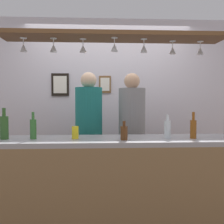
% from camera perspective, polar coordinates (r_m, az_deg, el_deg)
% --- Properties ---
extents(ground_plane, '(8.00, 8.00, 0.00)m').
position_cam_1_polar(ground_plane, '(3.13, 0.10, -23.08)').
color(ground_plane, brown).
extents(back_wall, '(4.40, 0.06, 2.60)m').
position_cam_1_polar(back_wall, '(3.92, -0.76, 1.80)').
color(back_wall, silver).
rests_on(back_wall, ground_plane).
extents(bar_counter, '(2.70, 0.55, 0.98)m').
position_cam_1_polar(bar_counter, '(2.42, 0.77, -13.93)').
color(bar_counter, '#99999E').
rests_on(bar_counter, ground_plane).
extents(overhead_glass_rack, '(2.20, 0.36, 0.04)m').
position_cam_1_polar(overhead_glass_rack, '(2.60, 0.48, 16.60)').
color(overhead_glass_rack, brown).
extents(hanging_wineglass_far_left, '(0.07, 0.07, 0.13)m').
position_cam_1_polar(hanging_wineglass_far_left, '(2.67, -19.32, 13.61)').
color(hanging_wineglass_far_left, silver).
rests_on(hanging_wineglass_far_left, overhead_glass_rack).
extents(hanging_wineglass_left, '(0.07, 0.07, 0.13)m').
position_cam_1_polar(hanging_wineglass_left, '(2.61, -13.04, 13.96)').
color(hanging_wineglass_left, silver).
rests_on(hanging_wineglass_left, overhead_glass_rack).
extents(hanging_wineglass_center_left, '(0.07, 0.07, 0.13)m').
position_cam_1_polar(hanging_wineglass_center_left, '(2.58, -6.55, 14.11)').
color(hanging_wineglass_center_left, silver).
rests_on(hanging_wineglass_center_left, overhead_glass_rack).
extents(hanging_wineglass_center, '(0.07, 0.07, 0.13)m').
position_cam_1_polar(hanging_wineglass_center, '(2.52, 0.64, 14.41)').
color(hanging_wineglass_center, silver).
rests_on(hanging_wineglass_center, overhead_glass_rack).
extents(hanging_wineglass_center_right, '(0.07, 0.07, 0.13)m').
position_cam_1_polar(hanging_wineglass_center_right, '(2.59, 7.19, 14.08)').
color(hanging_wineglass_center_right, silver).
rests_on(hanging_wineglass_center_right, overhead_glass_rack).
extents(hanging_wineglass_right, '(0.07, 0.07, 0.13)m').
position_cam_1_polar(hanging_wineglass_right, '(2.73, 13.47, 13.45)').
color(hanging_wineglass_right, silver).
rests_on(hanging_wineglass_right, overhead_glass_rack).
extents(hanging_wineglass_far_right, '(0.07, 0.07, 0.13)m').
position_cam_1_polar(hanging_wineglass_far_right, '(2.82, 19.24, 12.99)').
color(hanging_wineglass_far_right, silver).
rests_on(hanging_wineglass_far_right, overhead_glass_rack).
extents(person_left_teal_shirt, '(0.34, 0.34, 1.71)m').
position_cam_1_polar(person_left_teal_shirt, '(3.22, -5.25, -3.14)').
color(person_left_teal_shirt, '#2D334C').
rests_on(person_left_teal_shirt, ground_plane).
extents(person_middle_grey_shirt, '(0.34, 0.34, 1.70)m').
position_cam_1_polar(person_middle_grey_shirt, '(3.25, 4.48, -3.19)').
color(person_middle_grey_shirt, '#2D334C').
rests_on(person_middle_grey_shirt, ground_plane).
extents(bottle_beer_amber_tall, '(0.06, 0.06, 0.26)m').
position_cam_1_polar(bottle_beer_amber_tall, '(2.60, 17.83, -3.51)').
color(bottle_beer_amber_tall, brown).
rests_on(bottle_beer_amber_tall, bar_counter).
extents(bottle_beer_brown_stubby, '(0.07, 0.07, 0.18)m').
position_cam_1_polar(bottle_beer_brown_stubby, '(2.38, 2.73, -4.64)').
color(bottle_beer_brown_stubby, '#512D14').
rests_on(bottle_beer_brown_stubby, bar_counter).
extents(bottle_beer_green_import, '(0.06, 0.06, 0.26)m').
position_cam_1_polar(bottle_beer_green_import, '(2.55, -17.32, -3.52)').
color(bottle_beer_green_import, '#336B2D').
rests_on(bottle_beer_green_import, bar_counter).
extents(bottle_soda_clear, '(0.06, 0.06, 0.23)m').
position_cam_1_polar(bottle_soda_clear, '(2.56, 12.37, -3.70)').
color(bottle_soda_clear, silver).
rests_on(bottle_soda_clear, bar_counter).
extents(bottle_champagne_green, '(0.08, 0.08, 0.30)m').
position_cam_1_polar(bottle_champagne_green, '(2.64, -23.11, -3.09)').
color(bottle_champagne_green, '#2D5623').
rests_on(bottle_champagne_green, bar_counter).
extents(drink_can, '(0.07, 0.07, 0.12)m').
position_cam_1_polar(drink_can, '(2.48, -8.29, -4.58)').
color(drink_can, yellow).
rests_on(drink_can, bar_counter).
extents(picture_frame_crest, '(0.18, 0.02, 0.26)m').
position_cam_1_polar(picture_frame_crest, '(3.88, -1.60, 6.24)').
color(picture_frame_crest, brown).
rests_on(picture_frame_crest, back_wall).
extents(picture_frame_caricature, '(0.26, 0.02, 0.34)m').
position_cam_1_polar(picture_frame_caricature, '(3.92, -11.59, 6.05)').
color(picture_frame_caricature, black).
rests_on(picture_frame_caricature, back_wall).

